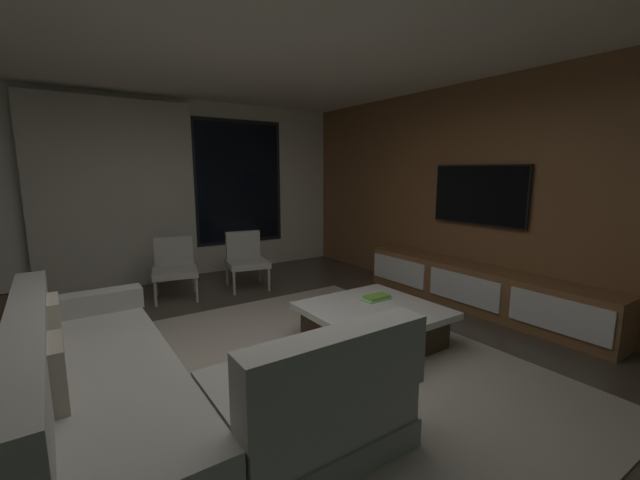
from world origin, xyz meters
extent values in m
plane|color=#473D33|center=(0.00, 0.00, 0.00)|extent=(9.20, 9.20, 0.00)
cube|color=silver|center=(0.00, 3.66, 1.35)|extent=(6.60, 0.12, 2.70)
cube|color=black|center=(1.30, 3.60, 1.45)|extent=(1.52, 0.02, 2.02)
cube|color=black|center=(1.30, 3.58, 1.45)|extent=(1.40, 0.03, 1.90)
cube|color=beige|center=(-0.55, 3.48, 1.30)|extent=(2.10, 0.12, 2.60)
cube|color=brown|center=(3.06, 0.00, 1.35)|extent=(0.12, 7.80, 2.70)
plane|color=silver|center=(0.00, 0.00, 2.70)|extent=(8.20, 8.20, 0.00)
cube|color=#ADA391|center=(0.35, -0.10, 0.01)|extent=(3.20, 3.80, 0.01)
cube|color=gray|center=(-1.16, 0.03, 0.09)|extent=(0.90, 2.50, 0.18)
cube|color=#B2ADA3|center=(-1.16, 0.03, 0.30)|extent=(0.86, 2.42, 0.24)
cube|color=#B2ADA3|center=(-1.51, 0.03, 0.62)|extent=(0.20, 2.50, 0.40)
cube|color=#B2ADA3|center=(-1.16, 1.18, 0.51)|extent=(0.90, 0.20, 0.18)
cube|color=gray|center=(-0.18, -0.77, 0.09)|extent=(1.10, 0.90, 0.18)
cube|color=#B2ADA3|center=(-0.18, -0.77, 0.30)|extent=(1.07, 0.86, 0.24)
cube|color=#B2ADA3|center=(-0.18, -1.12, 0.62)|extent=(1.10, 0.20, 0.40)
cube|color=beige|center=(-1.39, 0.58, 0.58)|extent=(0.10, 0.36, 0.36)
cube|color=#B2A893|center=(-1.39, -0.27, 0.58)|extent=(0.10, 0.36, 0.36)
cube|color=#392A19|center=(1.11, 0.04, 0.15)|extent=(1.00, 1.00, 0.30)
cube|color=white|center=(1.11, 0.04, 0.33)|extent=(1.16, 1.16, 0.06)
cube|color=#99D496|center=(1.29, 0.21, 0.37)|extent=(0.30, 0.18, 0.02)
cube|color=#70B53B|center=(1.29, 0.20, 0.39)|extent=(0.25, 0.15, 0.03)
cylinder|color=#B2ADA0|center=(1.07, 2.13, 0.18)|extent=(0.04, 0.04, 0.36)
cylinder|color=#B2ADA0|center=(0.60, 2.22, 0.18)|extent=(0.04, 0.04, 0.36)
cylinder|color=#B2ADA0|center=(1.17, 2.62, 0.18)|extent=(0.04, 0.04, 0.36)
cylinder|color=#B2ADA0|center=(0.70, 2.71, 0.18)|extent=(0.04, 0.04, 0.36)
cube|color=#B2ADA3|center=(0.89, 2.42, 0.36)|extent=(0.64, 0.65, 0.08)
cube|color=#B2ADA3|center=(0.93, 2.66, 0.59)|extent=(0.49, 0.17, 0.38)
cylinder|color=#B2ADA0|center=(0.10, 2.20, 0.18)|extent=(0.04, 0.04, 0.36)
cylinder|color=#B2ADA0|center=(-0.37, 2.31, 0.18)|extent=(0.04, 0.04, 0.36)
cylinder|color=#B2ADA0|center=(0.21, 2.69, 0.18)|extent=(0.04, 0.04, 0.36)
cylinder|color=#B2ADA0|center=(-0.25, 2.80, 0.18)|extent=(0.04, 0.04, 0.36)
cube|color=#B2ADA3|center=(-0.08, 2.50, 0.36)|extent=(0.65, 0.67, 0.08)
cube|color=#B2ADA3|center=(-0.02, 2.74, 0.59)|extent=(0.49, 0.19, 0.38)
cube|color=brown|center=(2.78, 0.10, 0.26)|extent=(0.44, 3.10, 0.52)
cube|color=white|center=(2.55, -0.94, 0.29)|extent=(0.02, 0.93, 0.33)
cube|color=white|center=(2.55, 0.10, 0.29)|extent=(0.02, 0.93, 0.33)
cube|color=white|center=(2.55, 1.15, 0.29)|extent=(0.02, 0.93, 0.33)
cube|color=#352214|center=(2.74, -0.75, 0.12)|extent=(0.33, 0.68, 0.19)
cube|color=#C0A0BD|center=(2.74, -1.01, 0.10)|extent=(0.03, 0.04, 0.15)
cube|color=#7E9D4A|center=(2.74, -0.91, 0.10)|extent=(0.03, 0.04, 0.15)
cube|color=#85B8D7|center=(2.74, -0.80, 0.11)|extent=(0.03, 0.04, 0.17)
cube|color=beige|center=(2.74, -0.70, 0.12)|extent=(0.03, 0.04, 0.19)
cube|color=#93A074|center=(2.74, -0.60, 0.11)|extent=(0.03, 0.04, 0.18)
cube|color=#678F4A|center=(2.74, -0.49, 0.11)|extent=(0.03, 0.04, 0.16)
cube|color=black|center=(2.95, 0.25, 1.35)|extent=(0.04, 1.24, 0.71)
cube|color=black|center=(2.95, 0.25, 1.35)|extent=(0.05, 1.20, 0.67)
camera|label=1|loc=(-1.33, -2.64, 1.62)|focal=22.31mm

